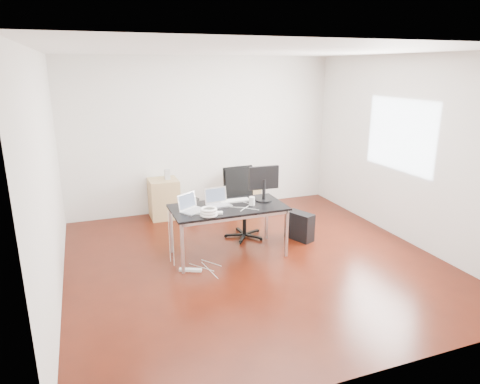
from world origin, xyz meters
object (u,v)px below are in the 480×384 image
object	(u,v)px
filing_cabinet_right	(244,190)
office_chair	(242,199)
filing_cabinet_left	(164,198)
pc_tower	(300,226)
desk	(228,210)

from	to	relation	value
filing_cabinet_right	office_chair	bearing A→B (deg)	-112.35
filing_cabinet_left	pc_tower	size ratio (longest dim) A/B	1.56
office_chair	filing_cabinet_left	size ratio (longest dim) A/B	1.54
filing_cabinet_left	desk	bearing A→B (deg)	-73.52
office_chair	filing_cabinet_left	xyz separation A→B (m)	(-1.01, 1.29, -0.26)
desk	pc_tower	distance (m)	1.32
office_chair	filing_cabinet_right	xyz separation A→B (m)	(0.53, 1.29, -0.26)
office_chair	pc_tower	bearing A→B (deg)	-34.33
desk	filing_cabinet_left	xyz separation A→B (m)	(-0.56, 1.91, -0.33)
office_chair	filing_cabinet_left	distance (m)	1.66
filing_cabinet_right	pc_tower	size ratio (longest dim) A/B	1.56
desk	pc_tower	world-z (taller)	desk
pc_tower	filing_cabinet_left	bearing A→B (deg)	112.52
office_chair	filing_cabinet_right	distance (m)	1.42
desk	filing_cabinet_left	world-z (taller)	desk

